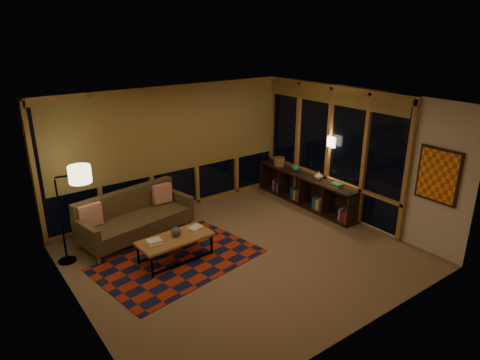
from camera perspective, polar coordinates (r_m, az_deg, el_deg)
floor at (r=7.66m, az=0.29°, el=-9.95°), size 5.50×5.00×0.01m
ceiling at (r=6.73m, az=0.33°, el=10.39°), size 5.50×5.00×0.01m
walls at (r=7.08m, az=0.30°, el=-0.44°), size 5.51×5.01×2.70m
window_wall_back at (r=9.06m, az=-8.88°, el=3.90°), size 5.30×0.16×2.60m
window_wall_right at (r=9.23m, az=11.58°, el=4.04°), size 0.16×3.70×2.60m
wall_art at (r=7.88m, az=24.90°, el=0.55°), size 0.06×0.74×0.94m
wall_sconce at (r=9.04m, az=12.10°, el=4.98°), size 0.12×0.18×0.22m
sofa at (r=8.29m, az=-13.67°, el=-4.75°), size 2.23×1.22×0.87m
pillow_left at (r=8.05m, az=-19.34°, el=-4.54°), size 0.41×0.16×0.41m
pillow_right at (r=8.68m, az=-10.34°, el=-1.98°), size 0.38×0.13×0.38m
area_rug at (r=7.57m, az=-8.28°, el=-10.50°), size 2.91×2.18×0.01m
coffee_table at (r=7.50m, az=-8.59°, el=-9.03°), size 1.30×0.65×0.42m
book_stack_a at (r=7.26m, az=-11.38°, el=-8.07°), size 0.24×0.20×0.07m
book_stack_b at (r=7.62m, az=-5.94°, el=-6.37°), size 0.32×0.28×0.05m
ceramic_pot at (r=7.41m, az=-8.52°, el=-6.80°), size 0.21×0.21×0.17m
floor_lamp at (r=7.68m, az=-22.82°, el=-4.55°), size 0.62×0.46×1.68m
bookshelf at (r=9.68m, az=8.67°, el=-1.30°), size 0.40×2.77×0.69m
basket at (r=10.12m, az=5.25°, el=2.47°), size 0.29×0.29×0.20m
teal_bowl at (r=9.77m, az=7.36°, el=1.62°), size 0.18×0.18×0.15m
vase at (r=9.28m, az=10.42°, el=0.57°), size 0.22×0.22×0.19m
shelf_book_stack at (r=8.98m, az=12.75°, el=-0.67°), size 0.19×0.25×0.07m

